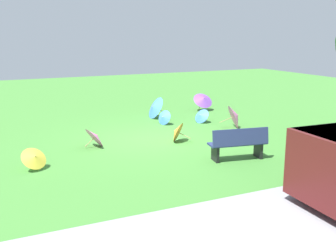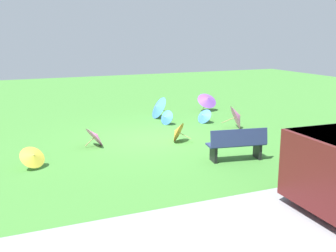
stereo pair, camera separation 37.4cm
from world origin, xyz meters
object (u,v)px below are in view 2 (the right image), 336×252
parasol_purple_0 (207,99)px  parasol_pink_1 (238,116)px  parasol_blue_0 (166,117)px  parasol_orange_0 (177,131)px  parasol_yellow_1 (33,156)px  parasol_pink_0 (96,136)px  parasol_blue_1 (204,116)px  park_bench (237,144)px  parasol_blue_3 (157,107)px

parasol_purple_0 → parasol_pink_1: (0.61, 3.36, -0.08)m
parasol_purple_0 → parasol_blue_0: bearing=33.0°
parasol_orange_0 → parasol_yellow_1: parasol_orange_0 is taller
parasol_purple_0 → parasol_pink_1: size_ratio=0.88×
parasol_orange_0 → parasol_pink_0: bearing=-11.2°
parasol_blue_1 → parasol_purple_0: bearing=-122.2°
park_bench → parasol_blue_1: (-1.44, -4.56, -0.18)m
parasol_pink_0 → parasol_pink_1: size_ratio=0.80×
parasol_blue_0 → parasol_pink_0: (3.14, 1.91, 0.04)m
parasol_blue_0 → parasol_yellow_1: parasol_yellow_1 is taller
park_bench → parasol_purple_0: bearing=-112.5°
park_bench → parasol_blue_1: bearing=-107.6°
parasol_blue_1 → parasol_pink_0: size_ratio=0.90×
parasol_pink_0 → parasol_blue_1: bearing=-160.6°
parasol_orange_0 → parasol_pink_1: (-2.80, -0.83, 0.11)m
parasol_blue_0 → parasol_blue_1: parasol_blue_0 is taller
parasol_blue_1 → parasol_pink_1: parasol_pink_1 is taller
park_bench → parasol_pink_1: (-2.14, -3.27, -0.02)m
parasol_purple_0 → parasol_pink_1: bearing=79.7°
parasol_blue_0 → parasol_pink_0: bearing=31.3°
parasol_purple_0 → park_bench: bearing=67.5°
parasol_blue_0 → parasol_purple_0: (-2.75, -1.78, 0.23)m
parasol_purple_0 → parasol_yellow_1: parasol_purple_0 is taller
parasol_pink_0 → park_bench: bearing=136.9°
parasol_blue_0 → parasol_purple_0: bearing=-147.0°
parasol_purple_0 → parasol_pink_1: 3.42m
parasol_blue_1 → parasol_yellow_1: size_ratio=0.90×
parasol_pink_1 → parasol_blue_3: parasol_blue_3 is taller
park_bench → parasol_pink_0: (3.14, -2.94, -0.14)m
parasol_orange_0 → parasol_blue_0: bearing=-105.3°
park_bench → parasol_purple_0: 7.18m
parasol_blue_0 → parasol_yellow_1: 6.13m
parasol_blue_1 → parasol_purple_0: (-1.31, -2.08, 0.24)m
parasol_purple_0 → parasol_orange_0: bearing=50.9°
park_bench → parasol_yellow_1: bearing=-16.1°
parasol_orange_0 → parasol_pink_0: parasol_orange_0 is taller
parasol_pink_0 → parasol_pink_1: (-5.28, -0.33, 0.11)m
park_bench → parasol_blue_0: size_ratio=2.54×
park_bench → parasol_yellow_1: size_ratio=2.08×
parasol_orange_0 → parasol_pink_0: 2.53m
parasol_blue_3 → parasol_blue_1: bearing=129.2°
park_bench → parasol_blue_3: 6.13m
parasol_blue_1 → parasol_yellow_1: parasol_yellow_1 is taller
parasol_blue_0 → parasol_purple_0: parasol_purple_0 is taller
park_bench → parasol_purple_0: (-2.75, -6.64, 0.05)m
parasol_purple_0 → parasol_pink_0: size_ratio=1.10×
parasol_yellow_1 → parasol_pink_0: bearing=-143.6°
parasol_orange_0 → parasol_yellow_1: size_ratio=0.94×
parasol_blue_1 → parasol_pink_0: parasol_pink_0 is taller
parasol_orange_0 → parasol_purple_0: parasol_purple_0 is taller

